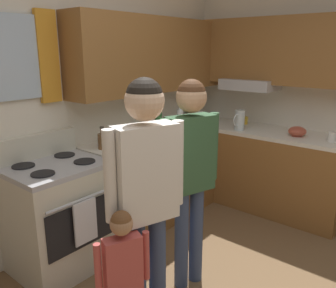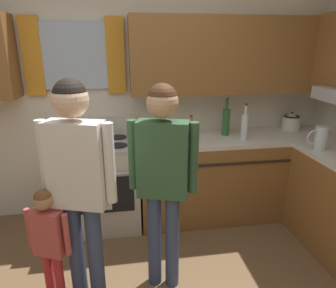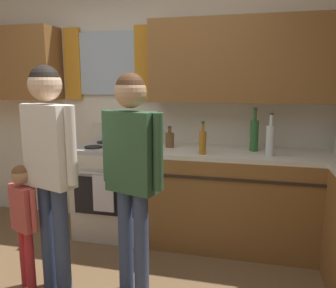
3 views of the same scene
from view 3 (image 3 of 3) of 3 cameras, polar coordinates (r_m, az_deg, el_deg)
back_wall_unit at (r=3.47m, az=-3.57°, el=9.67°), size 4.60×0.42×2.60m
kitchen_counter_run at (r=2.91m, az=22.38°, el=-11.91°), size 2.10×1.96×0.90m
stove_oven at (r=3.46m, az=-8.48°, el=-7.35°), size 0.74×0.67×1.10m
bottle_squat_brown at (r=3.22m, az=0.29°, el=0.78°), size 0.08×0.08×0.21m
bottle_oil_amber at (r=2.93m, az=5.90°, el=0.37°), size 0.06×0.06×0.29m
bottle_wine_green at (r=3.15m, az=14.44°, el=1.58°), size 0.08×0.08×0.39m
bottle_tall_clear at (r=2.97m, az=16.97°, el=0.72°), size 0.07×0.07×0.37m
adult_holding_child at (r=2.45m, az=-19.49°, el=-1.72°), size 0.48×0.26×1.63m
adult_in_plaid at (r=2.29m, az=-6.18°, el=-2.81°), size 0.47×0.25×1.58m
small_child at (r=2.67m, az=-23.35°, el=-10.71°), size 0.30×0.17×0.94m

